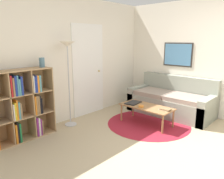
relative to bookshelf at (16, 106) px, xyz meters
The scene contains 12 objects.
ground_plane 2.93m from the bookshelf, 60.26° to the right, with size 14.00×14.00×0.00m, color tan.
wall_back 1.60m from the bookshelf, ahead, with size 7.15×0.11×2.60m.
wall_right 3.77m from the bookshelf, 18.07° to the right, with size 0.08×5.67×2.60m.
rug 2.58m from the bookshelf, 29.67° to the right, with size 1.71×1.71×0.01m.
bookshelf is the anchor object (origin of this frame).
floor_lamp 1.34m from the bookshelf, ahead, with size 0.32×0.32×1.69m.
couch 3.38m from the bookshelf, 22.08° to the right, with size 0.87×1.90×0.87m.
coffee_table 2.47m from the bookshelf, 29.43° to the right, with size 0.49×1.08×0.39m.
laptop 2.31m from the bookshelf, 22.36° to the right, with size 0.38×0.27×0.02m.
bowl 2.32m from the bookshelf, 30.34° to the right, with size 0.10×0.10×0.04m.
book_stack_on_table 2.72m from the bookshelf, 36.66° to the right, with size 0.15×0.21×0.03m.
vase_on_shelf 0.88m from the bookshelf, ahead, with size 0.10×0.10×0.17m.
Camera 1 is at (-2.92, -1.11, 1.73)m, focal length 35.00 mm.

